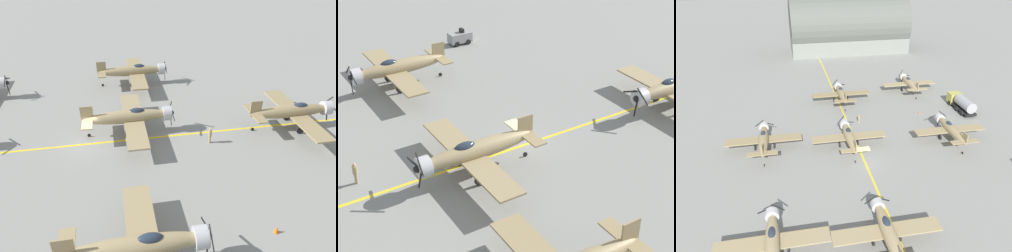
% 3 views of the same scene
% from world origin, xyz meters
% --- Properties ---
extents(ground_plane, '(400.00, 400.00, 0.00)m').
position_xyz_m(ground_plane, '(0.00, 0.00, 0.00)').
color(ground_plane, gray).
extents(taxiway_stripe, '(0.30, 160.00, 0.01)m').
position_xyz_m(taxiway_stripe, '(0.00, 0.00, 0.00)').
color(taxiway_stripe, yellow).
rests_on(taxiway_stripe, ground).
extents(airplane_mid_left, '(12.00, 9.98, 3.65)m').
position_xyz_m(airplane_mid_left, '(-14.94, 6.40, 2.01)').
color(airplane_mid_left, '#97825A').
rests_on(airplane_mid_left, ground).
extents(airplane_near_center, '(12.00, 9.98, 3.65)m').
position_xyz_m(airplane_near_center, '(-1.53, -15.76, 2.01)').
color(airplane_near_center, tan).
rests_on(airplane_near_center, ground).
extents(airplane_mid_right, '(12.00, 9.98, 3.65)m').
position_xyz_m(airplane_mid_right, '(15.63, 3.85, 2.01)').
color(airplane_mid_right, '#9A865D').
rests_on(airplane_mid_right, ground).
extents(airplane_near_left, '(12.00, 9.98, 3.65)m').
position_xyz_m(airplane_near_left, '(-13.59, -15.00, 2.01)').
color(airplane_near_left, tan).
rests_on(airplane_near_left, ground).
extents(airplane_far_center, '(12.00, 9.98, 3.65)m').
position_xyz_m(airplane_far_center, '(0.59, 22.69, 2.01)').
color(airplane_far_center, '#937F56').
rests_on(airplane_far_center, ground).
extents(airplane_mid_center, '(12.00, 9.98, 3.65)m').
position_xyz_m(airplane_mid_center, '(-1.45, 4.75, 2.01)').
color(airplane_mid_center, '#9C885F').
rests_on(airplane_mid_center, ground).
extents(airplane_far_right, '(12.00, 9.98, 3.65)m').
position_xyz_m(airplane_far_right, '(16.75, 25.71, 2.01)').
color(airplane_far_right, tan).
rests_on(airplane_far_right, ground).
extents(fuel_tanker, '(2.67, 8.00, 2.98)m').
position_xyz_m(fuel_tanker, '(23.44, 14.38, 1.51)').
color(fuel_tanker, black).
rests_on(fuel_tanker, ground).
extents(ground_crew_walking, '(0.38, 0.38, 1.74)m').
position_xyz_m(ground_crew_walking, '(2.04, 12.70, 0.95)').
color(ground_crew_walking, tan).
rests_on(ground_crew_walking, ground).
extents(traffic_cone, '(0.36, 0.36, 0.55)m').
position_xyz_m(traffic_cone, '(14.54, 14.06, 0.28)').
color(traffic_cone, orange).
rests_on(traffic_cone, ground).
extents(hangar, '(35.48, 17.05, 17.05)m').
position_xyz_m(hangar, '(10.14, 62.75, 6.85)').
color(hangar, gray).
rests_on(hangar, ground).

